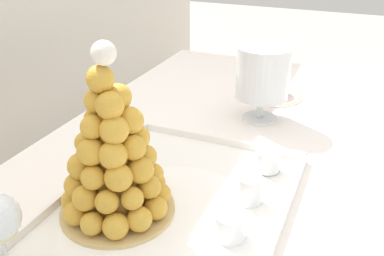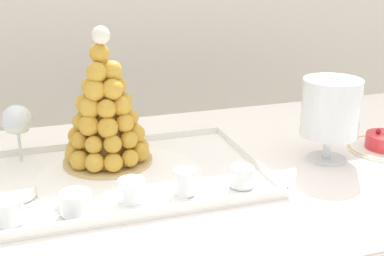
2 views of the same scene
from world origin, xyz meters
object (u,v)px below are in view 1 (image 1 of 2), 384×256
at_px(dessert_cup_centre, 231,227).
at_px(dessert_cup_mid_right, 250,191).
at_px(croquembouche, 113,154).
at_px(dessert_cup_right, 268,161).
at_px(serving_tray, 163,220).
at_px(macaron_goblet, 263,74).
at_px(fruit_tart_plate, 272,91).

relative_size(dessert_cup_centre, dessert_cup_mid_right, 1.00).
height_order(croquembouche, dessert_cup_right, croquembouche).
bearing_deg(dessert_cup_mid_right, croquembouche, 119.82).
xyz_separation_m(serving_tray, macaron_goblet, (0.53, -0.05, 0.13)).
height_order(serving_tray, dessert_cup_mid_right, dessert_cup_mid_right).
distance_m(serving_tray, dessert_cup_right, 0.29).
relative_size(croquembouche, dessert_cup_mid_right, 6.03).
bearing_deg(dessert_cup_mid_right, dessert_cup_right, -1.61).
distance_m(serving_tray, dessert_cup_mid_right, 0.18).
bearing_deg(dessert_cup_right, macaron_goblet, 18.19).
bearing_deg(dessert_cup_mid_right, dessert_cup_centre, 179.08).
bearing_deg(fruit_tart_plate, serving_tray, 176.90).
bearing_deg(dessert_cup_centre, serving_tray, 90.90).
relative_size(dessert_cup_mid_right, macaron_goblet, 0.26).
height_order(macaron_goblet, fruit_tart_plate, macaron_goblet).
distance_m(dessert_cup_mid_right, dessert_cup_right, 0.13).
bearing_deg(serving_tray, dessert_cup_mid_right, -48.89).
height_order(serving_tray, dessert_cup_centre, dessert_cup_centre).
bearing_deg(fruit_tart_plate, dessert_cup_right, -167.61).
bearing_deg(serving_tray, fruit_tart_plate, -3.10).
relative_size(serving_tray, croquembouche, 1.98).
height_order(dessert_cup_centre, dessert_cup_right, dessert_cup_centre).
bearing_deg(macaron_goblet, dessert_cup_mid_right, -168.02).
height_order(dessert_cup_mid_right, dessert_cup_right, dessert_cup_mid_right).
bearing_deg(dessert_cup_right, fruit_tart_plate, 12.39).
xyz_separation_m(serving_tray, croquembouche, (-0.01, 0.09, 0.13)).
distance_m(serving_tray, macaron_goblet, 0.55).
distance_m(serving_tray, dessert_cup_centre, 0.14).
bearing_deg(serving_tray, dessert_cup_centre, -89.10).
distance_m(dessert_cup_centre, dessert_cup_right, 0.25).
xyz_separation_m(dessert_cup_right, macaron_goblet, (0.28, 0.09, 0.11)).
distance_m(croquembouche, fruit_tart_plate, 0.75).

